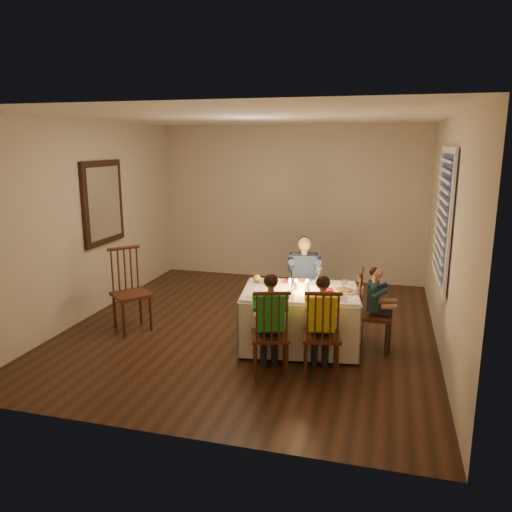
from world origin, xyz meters
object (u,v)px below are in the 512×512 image
(chair_near_left, at_px, (270,374))
(child_teal, at_px, (373,350))
(serving_bowl, at_px, (272,282))
(adult, at_px, (303,324))
(dining_table, at_px, (300,306))
(chair_near_right, at_px, (320,374))
(chair_extra, at_px, (133,329))
(child_yellow, at_px, (320,374))
(chair_end, at_px, (373,350))
(chair_adult, at_px, (303,324))
(child_green, at_px, (270,374))

(chair_near_left, height_order, child_teal, child_teal)
(child_teal, height_order, serving_bowl, serving_bowl)
(adult, relative_size, serving_bowl, 5.82)
(dining_table, relative_size, chair_near_right, 1.54)
(chair_near_left, height_order, chair_extra, chair_extra)
(dining_table, bearing_deg, chair_near_left, -109.99)
(dining_table, xyz_separation_m, child_yellow, (0.33, -0.65, -0.49))
(chair_end, xyz_separation_m, child_teal, (0.00, 0.00, 0.00))
(chair_near_right, distance_m, serving_bowl, 1.28)
(dining_table, height_order, chair_adult, dining_table)
(child_green, distance_m, serving_bowl, 1.19)
(chair_near_right, bearing_deg, chair_adult, -83.41)
(chair_near_left, distance_m, chair_extra, 2.11)
(chair_end, bearing_deg, child_yellow, 146.97)
(chair_adult, height_order, chair_extra, chair_extra)
(dining_table, relative_size, adult, 1.24)
(child_yellow, bearing_deg, dining_table, -73.08)
(adult, distance_m, serving_bowl, 0.95)
(chair_end, distance_m, serving_bowl, 1.40)
(chair_extra, distance_m, child_teal, 2.96)
(serving_bowl, bearing_deg, chair_adult, 62.92)
(chair_near_right, bearing_deg, child_yellow, 180.00)
(dining_table, height_order, chair_near_left, dining_table)
(chair_extra, bearing_deg, adult, -29.53)
(child_green, bearing_deg, child_yellow, 176.77)
(chair_adult, bearing_deg, serving_bowl, -130.20)
(chair_adult, xyz_separation_m, chair_near_right, (0.42, -1.37, 0.00))
(chair_near_left, xyz_separation_m, chair_near_right, (0.50, 0.12, 0.00))
(chair_near_right, bearing_deg, child_teal, -133.09)
(chair_near_left, distance_m, serving_bowl, 1.19)
(chair_end, relative_size, chair_extra, 0.89)
(chair_extra, distance_m, adult, 2.18)
(child_yellow, height_order, serving_bowl, serving_bowl)
(chair_near_right, relative_size, child_teal, 0.96)
(chair_adult, bearing_deg, chair_extra, -173.25)
(child_teal, bearing_deg, serving_bowl, 88.11)
(chair_adult, bearing_deg, child_green, -106.24)
(chair_extra, bearing_deg, chair_near_left, -70.52)
(serving_bowl, bearing_deg, child_green, -77.42)
(dining_table, bearing_deg, chair_adult, 88.44)
(chair_near_right, distance_m, adult, 1.44)
(chair_end, xyz_separation_m, child_yellow, (-0.50, -0.77, 0.00))
(child_yellow, bearing_deg, adult, -83.41)
(chair_extra, distance_m, serving_bowl, 1.90)
(adult, bearing_deg, chair_extra, -173.25)
(chair_near_right, height_order, child_teal, child_teal)
(child_green, relative_size, child_teal, 1.10)
(dining_table, bearing_deg, chair_near_right, -70.90)
(chair_adult, relative_size, chair_extra, 0.89)
(chair_near_left, bearing_deg, chair_adult, -110.37)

